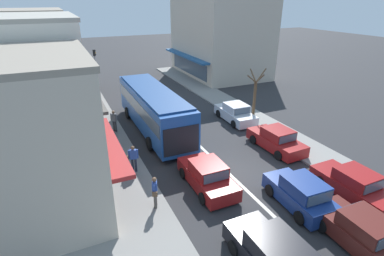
# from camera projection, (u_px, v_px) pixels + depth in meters

# --- Properties ---
(ground_plane) EXTENTS (140.00, 140.00, 0.00)m
(ground_plane) POSITION_uv_depth(u_px,v_px,m) (229.00, 174.00, 17.18)
(ground_plane) COLOR #2D2D30
(lane_centre_line) EXTENTS (0.20, 28.00, 0.01)m
(lane_centre_line) POSITION_uv_depth(u_px,v_px,m) (199.00, 145.00, 20.52)
(lane_centre_line) COLOR silver
(lane_centre_line) RESTS_ON ground
(sidewalk_left) EXTENTS (5.20, 44.00, 0.14)m
(sidewalk_left) POSITION_uv_depth(u_px,v_px,m) (92.00, 151.00, 19.58)
(sidewalk_left) COLOR gray
(sidewalk_left) RESTS_ON ground
(kerb_right) EXTENTS (2.80, 44.00, 0.12)m
(kerb_right) POSITION_uv_depth(u_px,v_px,m) (257.00, 120.00, 24.52)
(kerb_right) COLOR gray
(kerb_right) RESTS_ON ground
(shopfront_corner_near) EXTENTS (7.79, 7.36, 7.28)m
(shopfront_corner_near) POSITION_uv_depth(u_px,v_px,m) (15.00, 141.00, 12.82)
(shopfront_corner_near) COLOR beige
(shopfront_corner_near) RESTS_ON ground
(shopfront_mid_block) EXTENTS (8.37, 8.88, 8.33)m
(shopfront_mid_block) POSITION_uv_depth(u_px,v_px,m) (23.00, 83.00, 19.67)
(shopfront_mid_block) COLOR silver
(shopfront_mid_block) RESTS_ON ground
(shopfront_far_end) EXTENTS (7.69, 8.35, 8.40)m
(shopfront_far_end) POSITION_uv_depth(u_px,v_px,m) (29.00, 59.00, 27.06)
(shopfront_far_end) COLOR beige
(shopfront_far_end) RESTS_ON ground
(building_right_far) EXTENTS (9.67, 12.36, 9.56)m
(building_right_far) POSITION_uv_depth(u_px,v_px,m) (220.00, 37.00, 37.90)
(building_right_far) COLOR beige
(building_right_far) RESTS_ON ground
(city_bus) EXTENTS (2.78, 10.87, 3.23)m
(city_bus) POSITION_uv_depth(u_px,v_px,m) (153.00, 107.00, 22.03)
(city_bus) COLOR #1E4C99
(city_bus) RESTS_ON ground
(sedan_adjacent_lane_trail) EXTENTS (1.92, 4.21, 1.47)m
(sedan_adjacent_lane_trail) POSITION_uv_depth(u_px,v_px,m) (207.00, 176.00, 15.78)
(sedan_adjacent_lane_trail) COLOR maroon
(sedan_adjacent_lane_trail) RESTS_ON ground
(hatchback_queue_gap_filler) EXTENTS (1.95, 3.77, 1.54)m
(hatchback_queue_gap_filler) POSITION_uv_depth(u_px,v_px,m) (300.00, 193.00, 14.29)
(hatchback_queue_gap_filler) COLOR navy
(hatchback_queue_gap_filler) RESTS_ON ground
(sedan_adjacent_lane_lead) EXTENTS (1.96, 4.23, 1.47)m
(sedan_adjacent_lane_lead) POSITION_uv_depth(u_px,v_px,m) (363.00, 233.00, 11.94)
(sedan_adjacent_lane_lead) COLOR #561E19
(sedan_adjacent_lane_lead) RESTS_ON ground
(parked_sedan_kerb_front) EXTENTS (1.92, 4.21, 1.47)m
(parked_sedan_kerb_front) POSITION_uv_depth(u_px,v_px,m) (354.00, 185.00, 15.01)
(parked_sedan_kerb_front) COLOR maroon
(parked_sedan_kerb_front) RESTS_ON ground
(parked_sedan_kerb_second) EXTENTS (2.01, 4.26, 1.47)m
(parked_sedan_kerb_second) POSITION_uv_depth(u_px,v_px,m) (276.00, 140.00, 19.78)
(parked_sedan_kerb_second) COLOR maroon
(parked_sedan_kerb_second) RESTS_ON ground
(parked_sedan_kerb_third) EXTENTS (1.97, 4.24, 1.47)m
(parked_sedan_kerb_third) POSITION_uv_depth(u_px,v_px,m) (235.00, 113.00, 24.35)
(parked_sedan_kerb_third) COLOR silver
(parked_sedan_kerb_third) RESTS_ON ground
(traffic_light_downstreet) EXTENTS (0.33, 0.24, 4.20)m
(traffic_light_downstreet) POSITION_uv_depth(u_px,v_px,m) (95.00, 62.00, 32.60)
(traffic_light_downstreet) COLOR gray
(traffic_light_downstreet) RESTS_ON ground
(street_tree_right) EXTENTS (1.74, 1.81, 4.29)m
(street_tree_right) POSITION_uv_depth(u_px,v_px,m) (255.00, 97.00, 23.75)
(street_tree_right) COLOR brown
(street_tree_right) RESTS_ON ground
(pedestrian_with_handbag_near) EXTENTS (0.66, 0.36, 1.63)m
(pedestrian_with_handbag_near) POSITION_uv_depth(u_px,v_px,m) (133.00, 157.00, 16.80)
(pedestrian_with_handbag_near) COLOR #232838
(pedestrian_with_handbag_near) RESTS_ON sidewalk_left
(pedestrian_browsing_midblock) EXTENTS (0.39, 0.65, 1.63)m
(pedestrian_browsing_midblock) POSITION_uv_depth(u_px,v_px,m) (155.00, 191.00, 13.90)
(pedestrian_browsing_midblock) COLOR #4C4742
(pedestrian_browsing_midblock) RESTS_ON sidewalk_left
(pedestrian_far_walker) EXTENTS (0.43, 0.42, 1.63)m
(pedestrian_far_walker) POSITION_uv_depth(u_px,v_px,m) (114.00, 120.00, 21.97)
(pedestrian_far_walker) COLOR #333338
(pedestrian_far_walker) RESTS_ON sidewalk_left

